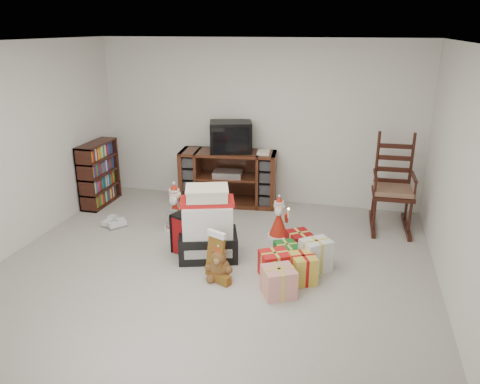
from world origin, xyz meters
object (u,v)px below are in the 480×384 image
Objects in this scene: tv_stand at (228,178)px; gift_cluster at (293,261)px; bookshelf at (99,175)px; sneaker_pair at (114,223)px; gift_pile at (208,228)px; crt_television at (231,137)px; rocking_chair at (392,194)px; mrs_claus_figurine at (175,212)px; teddy_bear at (219,266)px; red_suitcase at (189,235)px; santa_figurine at (279,222)px.

tv_stand reaches higher than gift_cluster.
tv_stand is at bearing 14.60° from bookshelf.
sneaker_pair is (-1.31, -1.28, -0.38)m from tv_stand.
crt_television reaches higher than gift_pile.
rocking_chair is at bearing 38.75° from sneaker_pair.
mrs_claus_figurine is (-0.43, -1.15, -0.17)m from tv_stand.
teddy_bear is at bearing -135.05° from rocking_chair.
bookshelf is (-1.94, -0.51, 0.05)m from tv_stand.
rocking_chair reaches higher than mrs_claus_figurine.
teddy_bear is at bearing -155.70° from gift_cluster.
gift_cluster is at bearing -125.85° from rocking_chair.
crt_television is (-2.39, 0.31, 0.61)m from rocking_chair.
rocking_chair is at bearing 53.96° from red_suitcase.
crt_television reaches higher than tv_stand.
tv_stand is 2.56× the size of red_suitcase.
tv_stand is 2.01m from bookshelf.
mrs_claus_figurine is (1.51, -0.64, -0.22)m from bookshelf.
tv_stand is at bearing 132.74° from santa_figurine.
teddy_bear is at bearing -77.72° from gift_pile.
santa_figurine is at bearing -53.47° from tv_stand.
sneaker_pair is at bearing -50.91° from bookshelf.
sneaker_pair is (-1.57, 0.54, -0.34)m from gift_pile.
santa_figurine is 1.42m from mrs_claus_figurine.
gift_pile is 2.38× the size of sneaker_pair.
rocking_chair reaches higher than crt_television.
tv_stand is 1.84m from gift_pile.
gift_pile is at bearing -100.24° from crt_television.
red_suitcase is at bearing -56.43° from mrs_claus_figurine.
crt_television reaches higher than sneaker_pair.
gift_cluster is at bearing -70.23° from santa_figurine.
santa_figurine is at bearing 29.28° from sneaker_pair.
gift_pile reaches higher than mrs_claus_figurine.
red_suitcase is 1.44m from sneaker_pair.
red_suitcase is 0.51× the size of gift_cluster.
mrs_claus_figurine is (-0.97, 1.15, 0.10)m from teddy_bear.
gift_cluster is (2.62, -0.67, 0.10)m from sneaker_pair.
crt_television is (-0.50, 2.32, 0.91)m from teddy_bear.
crt_television reaches higher than santa_figurine.
teddy_bear is at bearing -83.00° from tv_stand.
bookshelf reaches higher than gift_pile.
tv_stand is 4.16× the size of sneaker_pair.
tv_stand is at bearing 103.21° from teddy_bear.
teddy_bear is (0.53, -0.49, -0.10)m from red_suitcase.
gift_cluster is at bearing -25.60° from gift_pile.
gift_pile is 1.20× the size of crt_television.
mrs_claus_figurine is at bearing 155.11° from gift_cluster.
santa_figurine is 0.50× the size of gift_cluster.
rocking_chair is 1.16× the size of gift_cluster.
red_suitcase is at bearing 1.90° from sneaker_pair.
red_suitcase is at bearing -95.94° from tv_stand.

